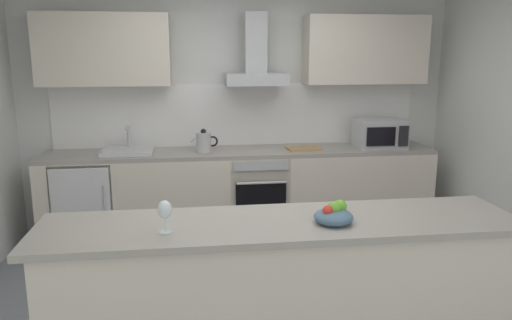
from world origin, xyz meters
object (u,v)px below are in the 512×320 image
(refrigerator, at_px, (87,201))
(microwave, at_px, (380,134))
(kettle, at_px, (204,142))
(range_hood, at_px, (255,62))
(wine_glass, at_px, (165,211))
(chopping_board, at_px, (304,148))
(sink, at_px, (128,151))
(oven, at_px, (257,191))
(fruit_bowl, at_px, (334,215))

(refrigerator, height_order, microwave, microwave)
(microwave, distance_m, kettle, 1.85)
(range_hood, relative_size, wine_glass, 4.05)
(range_hood, height_order, chopping_board, range_hood)
(sink, xyz_separation_m, range_hood, (1.30, 0.12, 0.86))
(microwave, relative_size, range_hood, 0.69)
(microwave, relative_size, sink, 1.00)
(oven, distance_m, wine_glass, 2.63)
(kettle, xyz_separation_m, wine_glass, (-0.27, -2.39, 0.07))
(sink, relative_size, wine_glass, 2.81)
(microwave, height_order, sink, microwave)
(oven, bearing_deg, range_hood, 90.00)
(oven, distance_m, sink, 1.38)
(range_hood, distance_m, chopping_board, 1.01)
(fruit_bowl, bearing_deg, chopping_board, 80.89)
(wine_glass, height_order, fruit_bowl, wine_glass)
(microwave, xyz_separation_m, sink, (-2.60, 0.04, -0.12))
(range_hood, distance_m, fruit_bowl, 2.64)
(refrigerator, bearing_deg, kettle, -1.50)
(refrigerator, relative_size, sink, 1.70)
(sink, bearing_deg, oven, -0.49)
(wine_glass, distance_m, chopping_board, 2.74)
(oven, relative_size, wine_glass, 4.50)
(oven, relative_size, refrigerator, 0.94)
(oven, height_order, kettle, kettle)
(microwave, bearing_deg, refrigerator, 179.52)
(chopping_board, bearing_deg, range_hood, 162.46)
(refrigerator, distance_m, kettle, 1.31)
(refrigerator, height_order, sink, sink)
(kettle, relative_size, wine_glass, 1.62)
(refrigerator, xyz_separation_m, wine_glass, (0.90, -2.42, 0.65))
(kettle, bearing_deg, sink, 176.60)
(fruit_bowl, bearing_deg, wine_glass, -177.97)
(oven, distance_m, range_hood, 1.33)
(fruit_bowl, xyz_separation_m, chopping_board, (0.38, 2.37, -0.09))
(microwave, xyz_separation_m, range_hood, (-1.30, 0.16, 0.74))
(wine_glass, xyz_separation_m, fruit_bowl, (0.93, 0.03, -0.08))
(oven, distance_m, microwave, 1.43)
(sink, xyz_separation_m, fruit_bowl, (1.40, -2.40, 0.07))
(refrigerator, distance_m, chopping_board, 2.26)
(oven, xyz_separation_m, kettle, (-0.55, -0.03, 0.55))
(microwave, bearing_deg, wine_glass, -131.52)
(oven, distance_m, kettle, 0.77)
(microwave, relative_size, wine_glass, 2.81)
(kettle, relative_size, fruit_bowl, 1.31)
(sink, bearing_deg, fruit_bowl, -59.70)
(chopping_board, bearing_deg, sink, 178.89)
(oven, distance_m, chopping_board, 0.66)
(refrigerator, relative_size, chopping_board, 2.50)
(sink, height_order, range_hood, range_hood)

